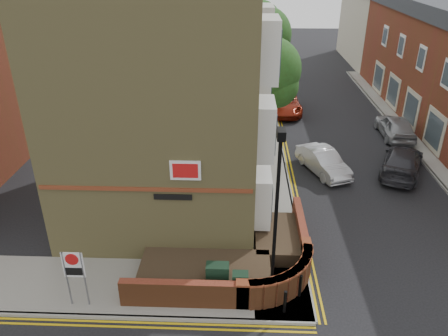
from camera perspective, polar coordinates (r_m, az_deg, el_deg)
The scene contains 25 objects.
ground at distance 15.39m, azimuth 0.08°, elevation -19.45°, with size 120.00×120.00×0.00m, color black.
pavement_corner at distance 16.87m, azimuth -12.10°, elevation -14.88°, with size 13.00×3.00×0.12m, color gray.
pavement_main at distance 28.89m, azimuth 5.27°, elevation 4.17°, with size 2.00×32.00×0.12m, color gray.
kerb_side at distance 15.83m, azimuth -13.38°, elevation -18.45°, with size 13.00×0.15×0.12m, color gray.
kerb_main_near at distance 28.96m, azimuth 7.25°, elevation 4.12°, with size 0.15×32.00×0.12m, color gray.
kerb_main_far at distance 28.17m, azimuth 24.15°, elevation 1.20°, with size 0.15×40.00×0.12m, color gray.
yellow_lines_side at distance 15.70m, azimuth -13.60°, elevation -19.22°, with size 13.00×0.28×0.01m, color gold.
yellow_lines_main at distance 29.00m, azimuth 7.74°, elevation 4.01°, with size 0.28×32.00×0.01m, color gold.
corner_building at distance 19.54m, azimuth -7.54°, elevation 12.07°, with size 8.95×10.40×13.60m.
garden_wall at distance 17.21m, azimuth 0.41°, elevation -13.43°, with size 6.80×6.00×1.20m, color brown, non-canonical shape.
lamppost at distance 14.21m, azimuth 6.78°, elevation -6.57°, with size 0.25×0.50×6.30m.
utility_cabinet_large at distance 15.85m, azimuth -0.85°, elevation -14.21°, with size 0.80×0.45×1.20m, color black.
utility_cabinet_small at distance 15.64m, azimuth 2.13°, elevation -15.14°, with size 0.55×0.40×1.10m, color black.
bollard_near at distance 15.35m, azimuth 7.97°, elevation -16.93°, with size 0.11×0.11×0.90m, color black.
bollard_far at distance 16.01m, azimuth 9.93°, elevation -14.92°, with size 0.11×0.11×0.90m, color black.
zone_sign at distance 15.58m, azimuth -19.00°, elevation -12.39°, with size 0.72×0.07×2.20m.
far_terrace_cream at distance 51.13m, azimuth 19.15°, elevation 17.47°, with size 5.40×12.40×8.00m.
tree_near at distance 25.56m, azimuth 5.90°, elevation 12.11°, with size 3.64×3.65×6.70m.
tree_mid at distance 33.26m, azimuth 5.18°, elevation 16.43°, with size 4.03×4.03×7.42m.
tree_far at distance 41.19m, azimuth 4.68°, elevation 18.04°, with size 3.81×3.81×7.00m.
traffic_light_assembly at distance 36.66m, azimuth 5.47°, elevation 13.53°, with size 0.20×0.16×4.20m.
silver_car_near at distance 24.55m, azimuth 12.83°, elevation 0.84°, with size 1.38×3.95×1.30m, color #B4B7BD.
red_car_main at distance 33.51m, azimuth 7.70°, elevation 8.51°, with size 2.46×5.34×1.48m, color maroon.
grey_car_far at distance 25.73m, azimuth 22.23°, elevation 0.79°, with size 1.96×4.82×1.40m, color #2E2E33.
silver_car_far at distance 30.61m, azimuth 21.45°, elevation 5.07°, with size 1.74×4.34×1.48m, color #929498.
Camera 1 is at (0.40, -10.64, 11.11)m, focal length 35.00 mm.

